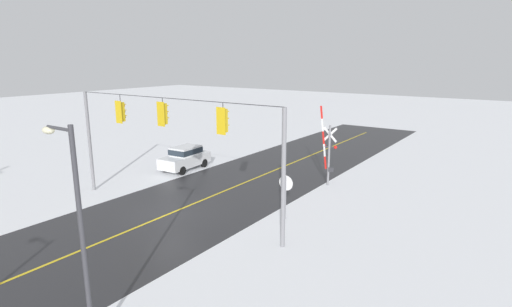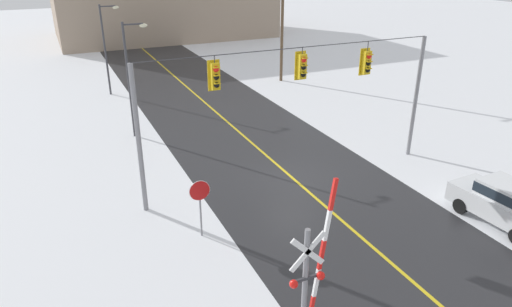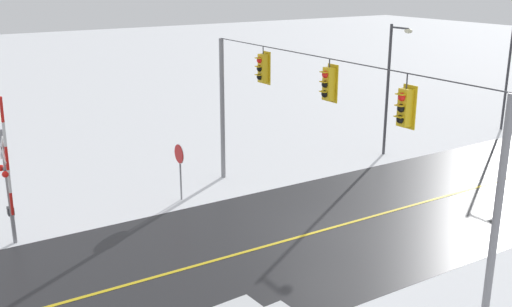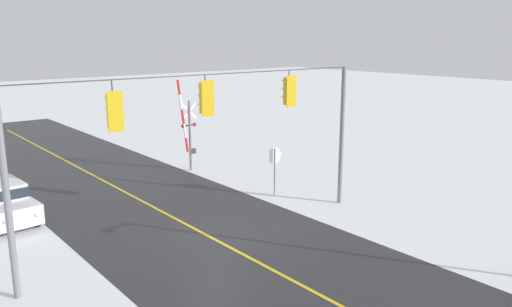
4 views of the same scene
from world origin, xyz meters
TOP-DOWN VIEW (x-y plane):
  - ground_plane at (0.00, 0.00)m, footprint 160.00×160.00m
  - road_asphalt at (0.00, 6.00)m, footprint 9.00×80.00m
  - lane_centre_line at (0.00, 6.00)m, footprint 0.14×72.00m
  - signal_span at (0.04, -0.01)m, footprint 14.20×0.47m
  - stop_sign at (-5.47, -2.83)m, footprint 0.80×0.09m
  - railroad_crossing at (-4.76, -9.39)m, footprint 1.23×0.31m
  - parked_car_white at (5.71, -6.90)m, footprint 2.04×4.29m
  - streetlamp_near at (-5.59, 8.65)m, footprint 1.39×0.28m

SIDE VIEW (x-z plane):
  - ground_plane at x=0.00m, z-range 0.00..0.00m
  - road_asphalt at x=0.00m, z-range 0.00..0.01m
  - lane_centre_line at x=0.00m, z-range 0.01..0.01m
  - parked_car_white at x=5.71m, z-range 0.08..1.82m
  - stop_sign at x=-5.47m, z-range 0.54..2.89m
  - railroad_crossing at x=-4.76m, z-range -0.25..4.96m
  - streetlamp_near at x=-5.59m, z-range 0.67..7.17m
  - signal_span at x=0.04m, z-range 1.15..7.37m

